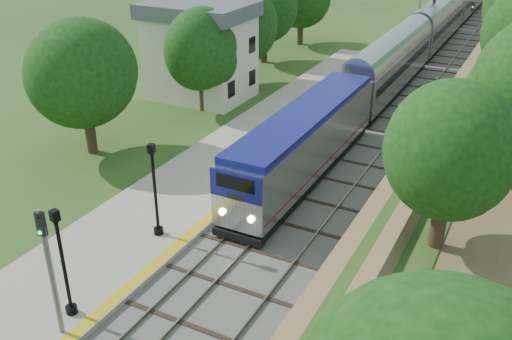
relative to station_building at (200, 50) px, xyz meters
The scene contains 11 objects.
trackbed 34.24m from the station_building, 61.93° to the left, with size 9.50×170.00×0.28m.
platform 16.99m from the station_building, 57.86° to the right, with size 6.40×68.00×0.38m, color #A29783.
yellow_stripe 18.58m from the station_building, 50.24° to the right, with size 0.55×68.00×0.01m, color gold.
station_building is the anchor object (origin of this frame).
signal_gantry 29.94m from the station_building, 56.62° to the left, with size 8.40×0.38×6.20m.
trees_behind_platform 9.76m from the station_building, 73.13° to the right, with size 7.82×53.32×7.21m.
train 31.38m from the station_building, 63.46° to the left, with size 2.87×95.71×4.22m.
lamppost_mid 28.90m from the station_building, 68.36° to the right, with size 0.48×0.48×4.88m.
lamppost_far 22.70m from the station_building, 63.19° to the right, with size 0.49×0.49×4.97m.
signal_platform 30.00m from the station_building, 68.29° to the right, with size 0.33×0.26×5.57m.
signal_farside 22.87m from the station_building, 27.95° to the right, with size 0.32×0.25×5.85m.
Camera 1 is at (11.98, -9.81, 16.08)m, focal length 40.00 mm.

